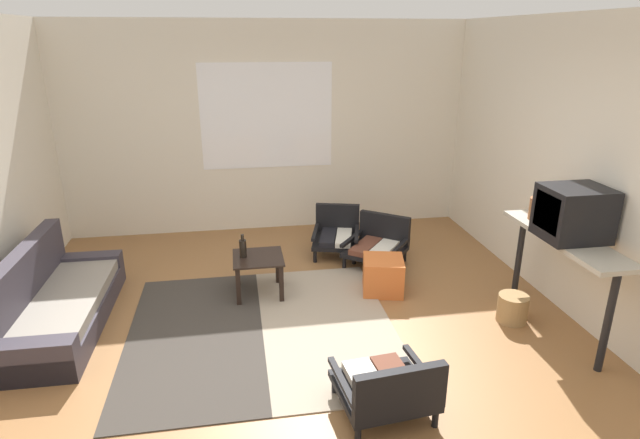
# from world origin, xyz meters

# --- Properties ---
(ground_plane) EXTENTS (7.80, 7.80, 0.00)m
(ground_plane) POSITION_xyz_m (0.00, 0.00, 0.00)
(ground_plane) COLOR olive
(far_wall_with_window) EXTENTS (5.60, 0.13, 2.70)m
(far_wall_with_window) POSITION_xyz_m (0.00, 3.06, 1.35)
(far_wall_with_window) COLOR silver
(far_wall_with_window) RESTS_ON ground
(side_wall_right) EXTENTS (0.12, 6.60, 2.70)m
(side_wall_right) POSITION_xyz_m (2.66, 0.30, 1.35)
(side_wall_right) COLOR silver
(side_wall_right) RESTS_ON ground
(area_rug) EXTENTS (2.36, 2.30, 0.01)m
(area_rug) POSITION_xyz_m (-0.28, 0.35, 0.01)
(area_rug) COLOR #38332D
(area_rug) RESTS_ON ground
(couch) EXTENTS (0.74, 1.84, 0.73)m
(couch) POSITION_xyz_m (-2.11, 0.75, 0.22)
(couch) COLOR #38333D
(couch) RESTS_ON ground
(coffee_table) EXTENTS (0.50, 0.50, 0.41)m
(coffee_table) POSITION_xyz_m (-0.26, 1.07, 0.32)
(coffee_table) COLOR black
(coffee_table) RESTS_ON ground
(armchair_by_window) EXTENTS (0.67, 0.72, 0.55)m
(armchair_by_window) POSITION_xyz_m (0.73, 2.00, 0.25)
(armchair_by_window) COLOR black
(armchair_by_window) RESTS_ON ground
(armchair_striped_foreground) EXTENTS (0.70, 0.67, 0.51)m
(armchair_striped_foreground) POSITION_xyz_m (0.51, -0.90, 0.23)
(armchair_striped_foreground) COLOR black
(armchair_striped_foreground) RESTS_ON ground
(armchair_corner) EXTENTS (0.86, 0.85, 0.54)m
(armchair_corner) POSITION_xyz_m (1.14, 1.62, 0.24)
(armchair_corner) COLOR black
(armchair_corner) RESTS_ON ground
(ottoman_orange) EXTENTS (0.48, 0.48, 0.36)m
(ottoman_orange) POSITION_xyz_m (1.00, 0.91, 0.18)
(ottoman_orange) COLOR #D1662D
(ottoman_orange) RESTS_ON ground
(console_shelf) EXTENTS (0.39, 1.41, 0.89)m
(console_shelf) POSITION_xyz_m (2.31, -0.03, 0.78)
(console_shelf) COLOR #B2AD9E
(console_shelf) RESTS_ON ground
(crt_television) EXTENTS (0.51, 0.44, 0.44)m
(crt_television) POSITION_xyz_m (2.31, -0.08, 1.11)
(crt_television) COLOR black
(crt_television) RESTS_ON console_shelf
(clay_vase) EXTENTS (0.20, 0.20, 0.32)m
(clay_vase) POSITION_xyz_m (2.31, 0.39, 1.01)
(clay_vase) COLOR #935B38
(clay_vase) RESTS_ON console_shelf
(glass_bottle) EXTENTS (0.07, 0.07, 0.24)m
(glass_bottle) POSITION_xyz_m (-0.41, 1.09, 0.51)
(glass_bottle) COLOR black
(glass_bottle) RESTS_ON coffee_table
(wicker_basket) EXTENTS (0.27, 0.27, 0.26)m
(wicker_basket) POSITION_xyz_m (2.01, 0.14, 0.13)
(wicker_basket) COLOR #9E7A4C
(wicker_basket) RESTS_ON ground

